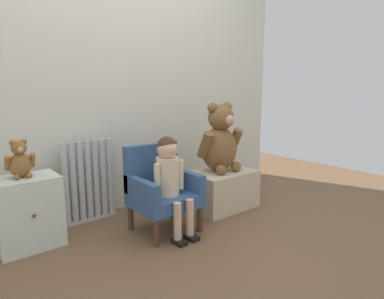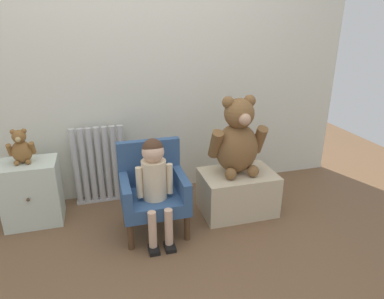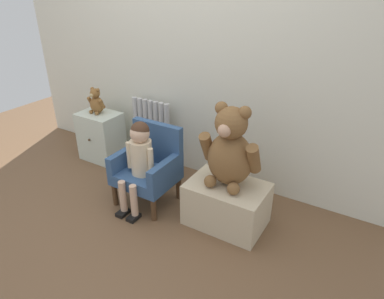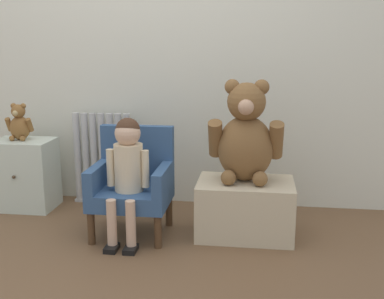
{
  "view_description": "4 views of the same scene",
  "coord_description": "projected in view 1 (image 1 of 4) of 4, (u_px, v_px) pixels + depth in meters",
  "views": [
    {
      "loc": [
        -1.36,
        -1.59,
        1.09
      ],
      "look_at": [
        0.29,
        0.44,
        0.6
      ],
      "focal_mm": 32.0,
      "sensor_mm": 36.0,
      "label": 1
    },
    {
      "loc": [
        -0.3,
        -1.71,
        1.48
      ],
      "look_at": [
        0.31,
        0.46,
        0.6
      ],
      "focal_mm": 32.0,
      "sensor_mm": 36.0,
      "label": 2
    },
    {
      "loc": [
        1.57,
        -1.4,
        1.69
      ],
      "look_at": [
        0.44,
        0.48,
        0.58
      ],
      "focal_mm": 32.0,
      "sensor_mm": 36.0,
      "label": 3
    },
    {
      "loc": [
        0.76,
        -2.25,
        1.16
      ],
      "look_at": [
        0.38,
        0.52,
        0.53
      ],
      "focal_mm": 45.0,
      "sensor_mm": 36.0,
      "label": 4
    }
  ],
  "objects": [
    {
      "name": "ground_plane",
      "position": [
        200.0,
        253.0,
        2.26
      ],
      "size": [
        6.0,
        6.0,
        0.0
      ],
      "primitive_type": "plane",
      "color": "brown"
    },
    {
      "name": "radiator",
      "position": [
        89.0,
        181.0,
        2.74
      ],
      "size": [
        0.43,
        0.05,
        0.66
      ],
      "color": "#BABABB",
      "rests_on": "ground_plane"
    },
    {
      "name": "child_figure",
      "position": [
        169.0,
        172.0,
        2.47
      ],
      "size": [
        0.25,
        0.35,
        0.73
      ],
      "color": "beige",
      "rests_on": "ground_plane"
    },
    {
      "name": "child_armchair",
      "position": [
        161.0,
        189.0,
        2.58
      ],
      "size": [
        0.46,
        0.41,
        0.65
      ],
      "color": "#32527D",
      "rests_on": "ground_plane"
    },
    {
      "name": "back_wall",
      "position": [
        115.0,
        72.0,
        2.88
      ],
      "size": [
        3.8,
        0.05,
        2.4
      ],
      "primitive_type": "cube",
      "color": "silver",
      "rests_on": "ground_plane"
    },
    {
      "name": "large_teddy_bear",
      "position": [
        220.0,
        141.0,
        3.0
      ],
      "size": [
        0.44,
        0.31,
        0.61
      ],
      "color": "brown",
      "rests_on": "low_bench"
    },
    {
      "name": "low_bench",
      "position": [
        222.0,
        189.0,
        3.07
      ],
      "size": [
        0.58,
        0.4,
        0.34
      ],
      "primitive_type": "cube",
      "color": "#C7B695",
      "rests_on": "ground_plane"
    },
    {
      "name": "small_teddy_bear",
      "position": [
        20.0,
        161.0,
        2.24
      ],
      "size": [
        0.19,
        0.13,
        0.25
      ],
      "color": "brown",
      "rests_on": "small_dresser"
    },
    {
      "name": "small_dresser",
      "position": [
        28.0,
        212.0,
        2.31
      ],
      "size": [
        0.41,
        0.32,
        0.49
      ],
      "color": "silver",
      "rests_on": "ground_plane"
    }
  ]
}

